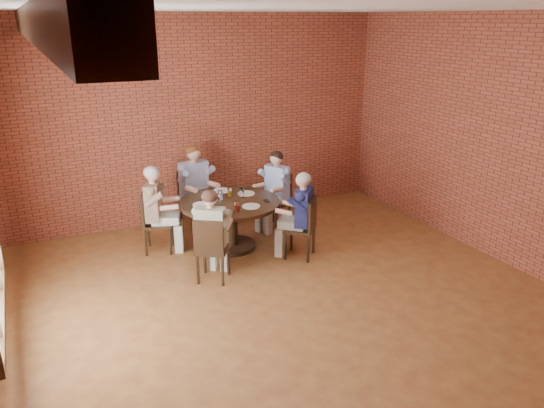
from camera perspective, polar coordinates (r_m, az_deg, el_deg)
name	(u,v)px	position (r m, az deg, el deg)	size (l,w,h in m)	color
floor	(298,307)	(6.53, 2.76, -11.03)	(7.00, 7.00, 0.00)	#9C6430
ceiling	(303,8)	(5.63, 3.35, 20.33)	(7.00, 7.00, 0.00)	white
wall_back	(200,120)	(9.01, -7.76, 8.95)	(7.00, 7.00, 0.00)	brown
wall_right	(511,143)	(7.90, 24.35, 5.95)	(7.00, 7.00, 0.00)	brown
ceiling_beam	(39,22)	(4.95, -23.75, 17.46)	(0.22, 6.90, 0.26)	black
dining_table	(230,215)	(7.92, -4.52, -1.18)	(1.50, 1.50, 0.75)	black
chair_a	(278,198)	(8.75, 0.65, 0.67)	(0.54, 0.54, 0.91)	black
diner_a	(275,191)	(8.64, 0.32, 1.46)	(0.50, 0.62, 1.29)	#466DB6
chair_b	(194,197)	(8.81, -8.41, 0.77)	(0.54, 0.54, 0.97)	black
diner_b	(196,188)	(8.68, -8.17, 1.70)	(0.56, 0.69, 1.39)	#8893AD
chair_c	(152,219)	(8.00, -12.76, -1.63)	(0.53, 0.53, 0.92)	black
diner_c	(157,210)	(7.94, -12.26, -0.60)	(0.51, 0.63, 1.30)	brown
chair_d	(211,248)	(6.93, -6.58, -4.68)	(0.54, 0.54, 0.90)	black
diner_d	(212,235)	(6.95, -6.46, -3.38)	(0.48, 0.60, 1.26)	tan
chair_e	(305,225)	(7.62, 3.58, -2.31)	(0.56, 0.56, 0.90)	black
diner_e	(300,216)	(7.58, 3.04, -1.25)	(0.49, 0.60, 1.27)	#181B45
plate_a	(246,193)	(8.15, -2.79, 1.15)	(0.26, 0.26, 0.01)	white
plate_b	(222,190)	(8.32, -5.42, 1.47)	(0.26, 0.26, 0.01)	white
plate_c	(202,205)	(7.72, -7.57, -0.07)	(0.26, 0.26, 0.01)	white
plate_d	(251,206)	(7.59, -2.27, -0.24)	(0.26, 0.26, 0.01)	white
glass_a	(242,193)	(7.98, -3.26, 1.21)	(0.07, 0.07, 0.14)	white
glass_b	(230,192)	(8.02, -4.58, 1.29)	(0.07, 0.07, 0.14)	white
glass_c	(211,194)	(7.98, -6.56, 1.12)	(0.07, 0.07, 0.14)	white
glass_d	(220,195)	(7.89, -5.58, 0.94)	(0.07, 0.07, 0.14)	white
glass_e	(218,203)	(7.57, -5.85, 0.13)	(0.07, 0.07, 0.14)	white
glass_f	(237,206)	(7.40, -3.80, -0.26)	(0.07, 0.07, 0.14)	white
smartphone	(267,201)	(7.81, -0.59, 0.34)	(0.07, 0.13, 0.01)	black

